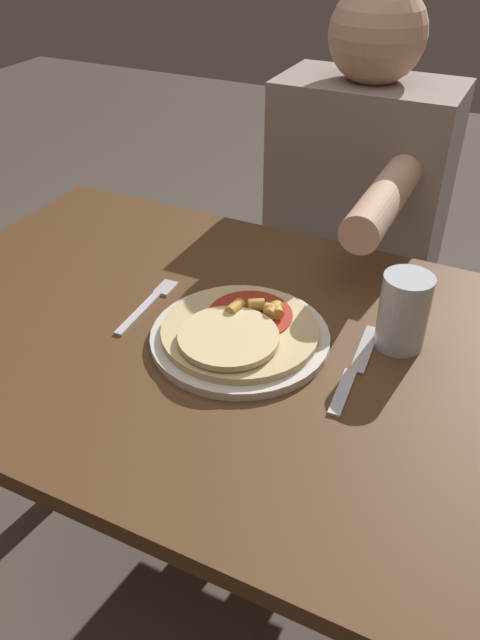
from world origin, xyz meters
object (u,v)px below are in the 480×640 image
object	(u,v)px
knife	(355,369)
plate	(240,337)
pizza	(239,330)
dining_table	(230,393)
fork	(150,302)
drinking_glass	(404,312)
person_diner	(356,220)

from	to	relation	value
knife	plate	bearing A→B (deg)	-177.24
plate	pizza	xyz separation A→B (m)	(0.00, -0.00, 0.02)
dining_table	fork	size ratio (longest dim) A/B	6.66
drinking_glass	person_diner	size ratio (longest dim) A/B	0.10
pizza	fork	xyz separation A→B (m)	(-0.19, 0.03, -0.02)
dining_table	drinking_glass	distance (m)	0.32
knife	drinking_glass	xyz separation A→B (m)	(0.04, 0.09, 0.06)
fork	person_diner	bearing A→B (deg)	71.11
person_diner	drinking_glass	bearing A→B (deg)	-66.31
dining_table	pizza	xyz separation A→B (m)	(0.02, -0.01, 0.15)
drinking_glass	knife	bearing A→B (deg)	-113.92
pizza	plate	bearing A→B (deg)	100.48
plate	person_diner	bearing A→B (deg)	89.07
person_diner	dining_table	bearing A→B (deg)	-93.09
person_diner	fork	bearing A→B (deg)	-108.89
pizza	fork	size ratio (longest dim) A/B	1.40
knife	drinking_glass	bearing A→B (deg)	66.08
pizza	drinking_glass	world-z (taller)	drinking_glass
pizza	knife	size ratio (longest dim) A/B	1.12
plate	drinking_glass	distance (m)	0.25
plate	fork	world-z (taller)	plate
pizza	drinking_glass	bearing A→B (deg)	25.27
dining_table	drinking_glass	world-z (taller)	drinking_glass
pizza	person_diner	bearing A→B (deg)	89.15
dining_table	fork	bearing A→B (deg)	172.54
person_diner	plate	bearing A→B (deg)	-90.93
dining_table	person_diner	bearing A→B (deg)	86.91
fork	knife	world-z (taller)	same
pizza	knife	world-z (taller)	pizza
fork	knife	size ratio (longest dim) A/B	0.80
dining_table	fork	xyz separation A→B (m)	(-0.16, 0.02, 0.13)
knife	drinking_glass	size ratio (longest dim) A/B	1.81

